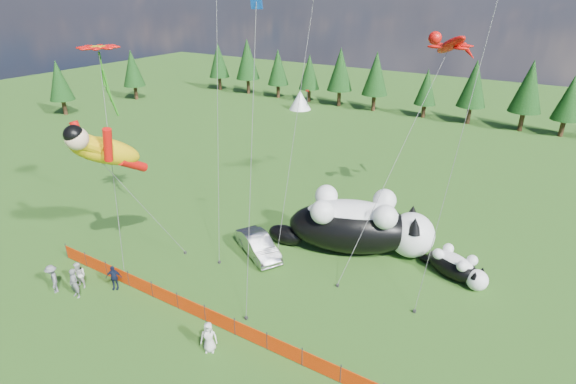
% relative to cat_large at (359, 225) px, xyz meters
% --- Properties ---
extents(ground, '(160.00, 160.00, 0.00)m').
position_rel_cat_large_xyz_m(ground, '(-5.05, -8.05, -1.95)').
color(ground, '#16380A').
rests_on(ground, ground).
extents(safety_fence, '(22.06, 0.06, 1.10)m').
position_rel_cat_large_xyz_m(safety_fence, '(-5.05, -11.05, -1.44)').
color(safety_fence, '#262626').
rests_on(safety_fence, ground).
extents(tree_line, '(90.00, 4.00, 8.00)m').
position_rel_cat_large_xyz_m(tree_line, '(-5.05, 36.95, 2.05)').
color(tree_line, black).
rests_on(tree_line, ground).
extents(festival_tents, '(50.00, 3.20, 2.80)m').
position_rel_cat_large_xyz_m(festival_tents, '(5.95, 31.95, -0.55)').
color(festival_tents, white).
rests_on(festival_tents, ground).
extents(cat_large, '(10.90, 6.78, 4.10)m').
position_rel_cat_large_xyz_m(cat_large, '(0.00, 0.00, 0.00)').
color(cat_large, black).
rests_on(cat_large, ground).
extents(cat_small, '(4.60, 2.89, 1.73)m').
position_rel_cat_large_xyz_m(cat_small, '(6.46, 0.11, -1.12)').
color(cat_small, black).
rests_on(cat_small, ground).
extents(car, '(4.59, 3.58, 1.46)m').
position_rel_cat_large_xyz_m(car, '(-5.43, -4.09, -1.22)').
color(car, '#B7B7BC').
rests_on(car, ground).
extents(spectator_a, '(0.70, 0.48, 1.85)m').
position_rel_cat_large_xyz_m(spectator_a, '(-11.87, -13.34, -1.02)').
color(spectator_a, slate).
rests_on(spectator_a, ground).
extents(spectator_b, '(0.91, 0.63, 1.71)m').
position_rel_cat_large_xyz_m(spectator_b, '(-12.41, -12.64, -1.09)').
color(spectator_b, silver).
rests_on(spectator_b, ground).
extents(spectator_c, '(1.04, 0.91, 1.59)m').
position_rel_cat_large_xyz_m(spectator_c, '(-10.58, -11.65, -1.15)').
color(spectator_c, '#121A33').
rests_on(spectator_c, ground).
extents(spectator_d, '(1.31, 1.07, 1.80)m').
position_rel_cat_large_xyz_m(spectator_d, '(-13.38, -13.70, -1.05)').
color(spectator_d, slate).
rests_on(spectator_d, ground).
extents(spectator_e, '(0.99, 0.90, 1.70)m').
position_rel_cat_large_xyz_m(spectator_e, '(-2.44, -12.59, -1.10)').
color(spectator_e, silver).
rests_on(spectator_e, ground).
extents(superhero_kite, '(5.37, 6.41, 10.71)m').
position_rel_cat_large_xyz_m(superhero_kite, '(-11.44, -10.07, 6.13)').
color(superhero_kite, gold).
rests_on(superhero_kite, ground).
extents(gecko_kite, '(5.25, 13.63, 16.89)m').
position_rel_cat_large_xyz_m(gecko_kite, '(2.95, 6.08, 11.13)').
color(gecko_kite, red).
rests_on(gecko_kite, ground).
extents(flower_kite, '(5.19, 5.09, 13.93)m').
position_rel_cat_large_xyz_m(flower_kite, '(-14.79, -6.96, 11.03)').
color(flower_kite, red).
rests_on(flower_kite, ground).
extents(diamond_kite_c, '(0.99, 2.64, 16.59)m').
position_rel_cat_large_xyz_m(diamond_kite_c, '(-2.63, -7.62, 13.02)').
color(diamond_kite_c, blue).
rests_on(diamond_kite_c, ground).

